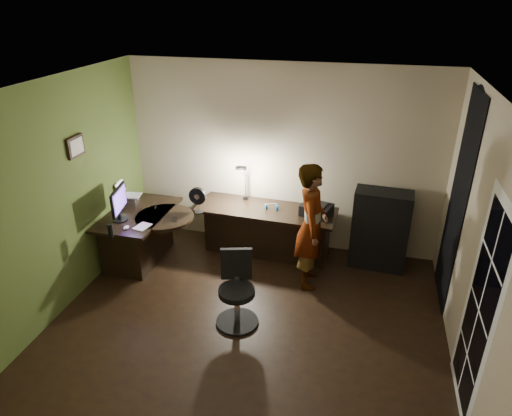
% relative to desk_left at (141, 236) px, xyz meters
% --- Properties ---
extents(floor, '(4.50, 4.00, 0.01)m').
position_rel_desk_left_xyz_m(floor, '(1.83, -1.01, -0.38)').
color(floor, black).
rests_on(floor, ground).
extents(ceiling, '(4.50, 4.00, 0.01)m').
position_rel_desk_left_xyz_m(ceiling, '(1.83, -1.01, 2.33)').
color(ceiling, silver).
rests_on(ceiling, floor).
extents(wall_back, '(4.50, 0.01, 2.70)m').
position_rel_desk_left_xyz_m(wall_back, '(1.83, 0.99, 0.98)').
color(wall_back, tan).
rests_on(wall_back, floor).
extents(wall_front, '(4.50, 0.01, 2.70)m').
position_rel_desk_left_xyz_m(wall_front, '(1.83, -3.02, 0.98)').
color(wall_front, tan).
rests_on(wall_front, floor).
extents(wall_left, '(0.01, 4.00, 2.70)m').
position_rel_desk_left_xyz_m(wall_left, '(-0.42, -1.01, 0.98)').
color(wall_left, tan).
rests_on(wall_left, floor).
extents(wall_right, '(0.01, 4.00, 2.70)m').
position_rel_desk_left_xyz_m(wall_right, '(4.08, -1.01, 0.98)').
color(wall_right, tan).
rests_on(wall_right, floor).
extents(green_wall_overlay, '(0.00, 4.00, 2.70)m').
position_rel_desk_left_xyz_m(green_wall_overlay, '(-0.41, -1.01, 0.98)').
color(green_wall_overlay, '#4A5F26').
rests_on(green_wall_overlay, floor).
extents(arched_doorway, '(0.01, 0.90, 2.60)m').
position_rel_desk_left_xyz_m(arched_doorway, '(4.07, 0.14, 0.93)').
color(arched_doorway, black).
rests_on(arched_doorway, floor).
extents(french_door, '(0.02, 0.92, 2.10)m').
position_rel_desk_left_xyz_m(french_door, '(4.07, -1.56, 0.68)').
color(french_door, white).
rests_on(french_door, floor).
extents(framed_picture, '(0.04, 0.30, 0.25)m').
position_rel_desk_left_xyz_m(framed_picture, '(-0.39, -0.56, 1.48)').
color(framed_picture, black).
rests_on(framed_picture, wall_left).
extents(desk_left, '(0.80, 1.30, 0.75)m').
position_rel_desk_left_xyz_m(desk_left, '(0.00, 0.00, 0.00)').
color(desk_left, black).
rests_on(desk_left, floor).
extents(desk_right, '(2.00, 0.79, 0.74)m').
position_rel_desk_left_xyz_m(desk_right, '(1.69, 0.58, -0.00)').
color(desk_right, black).
rests_on(desk_right, floor).
extents(cabinet, '(0.78, 0.43, 1.13)m').
position_rel_desk_left_xyz_m(cabinet, '(3.28, 0.67, 0.19)').
color(cabinet, black).
rests_on(cabinet, floor).
extents(laptop_stand, '(0.30, 0.26, 0.11)m').
position_rel_desk_left_xyz_m(laptop_stand, '(-0.28, 0.27, 0.43)').
color(laptop_stand, silver).
rests_on(laptop_stand, desk_left).
extents(laptop, '(0.35, 0.33, 0.21)m').
position_rel_desk_left_xyz_m(laptop, '(-0.24, 0.27, 0.59)').
color(laptop, silver).
rests_on(laptop, laptop_stand).
extents(monitor, '(0.20, 0.52, 0.34)m').
position_rel_desk_left_xyz_m(monitor, '(-0.13, -0.26, 0.54)').
color(monitor, black).
rests_on(monitor, desk_left).
extents(mouse, '(0.10, 0.12, 0.04)m').
position_rel_desk_left_xyz_m(mouse, '(0.08, -0.46, 0.39)').
color(mouse, silver).
rests_on(mouse, desk_left).
extents(phone, '(0.11, 0.15, 0.01)m').
position_rel_desk_left_xyz_m(phone, '(0.58, -0.07, 0.38)').
color(phone, black).
rests_on(phone, desk_left).
extents(pen, '(0.05, 0.15, 0.01)m').
position_rel_desk_left_xyz_m(pen, '(0.16, 0.25, 0.38)').
color(pen, black).
rests_on(pen, desk_left).
extents(speaker, '(0.08, 0.08, 0.18)m').
position_rel_desk_left_xyz_m(speaker, '(-0.00, -0.70, 0.46)').
color(speaker, black).
rests_on(speaker, desk_left).
extents(notepad, '(0.20, 0.25, 0.01)m').
position_rel_desk_left_xyz_m(notepad, '(0.25, -0.36, 0.38)').
color(notepad, silver).
rests_on(notepad, desk_left).
extents(desk_fan, '(0.25, 0.14, 0.38)m').
position_rel_desk_left_xyz_m(desk_fan, '(0.80, 0.25, 0.55)').
color(desk_fan, black).
rests_on(desk_fan, desk_right).
extents(headphones, '(0.21, 0.16, 0.09)m').
position_rel_desk_left_xyz_m(headphones, '(1.76, 0.59, 0.40)').
color(headphones, '#12589E').
rests_on(headphones, desk_right).
extents(printer, '(0.47, 0.41, 0.18)m').
position_rel_desk_left_xyz_m(printer, '(2.40, 0.56, 0.45)').
color(printer, black).
rests_on(printer, desk_right).
extents(desk_lamp, '(0.19, 0.30, 0.63)m').
position_rel_desk_left_xyz_m(desk_lamp, '(1.33, 0.82, 0.67)').
color(desk_lamp, black).
rests_on(desk_lamp, desk_right).
extents(office_chair, '(0.61, 0.61, 0.89)m').
position_rel_desk_left_xyz_m(office_chair, '(1.72, -1.02, 0.07)').
color(office_chair, black).
rests_on(office_chair, floor).
extents(person, '(0.46, 0.64, 1.68)m').
position_rel_desk_left_xyz_m(person, '(2.41, 0.02, 0.47)').
color(person, '#D8A88C').
rests_on(person, floor).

